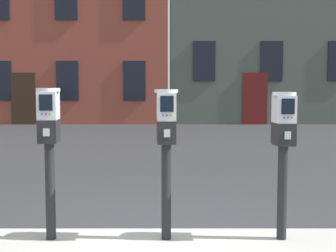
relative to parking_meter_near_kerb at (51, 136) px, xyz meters
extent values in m
plane|color=#28282B|center=(0.90, 0.12, -1.11)|extent=(160.00, 160.00, 0.00)
cylinder|color=black|center=(0.00, 0.00, -0.52)|extent=(0.10, 0.10, 0.91)
cube|color=black|center=(0.00, 0.00, 0.04)|extent=(0.18, 0.25, 0.21)
cube|color=#A5A8AD|center=(0.01, -0.12, 0.04)|extent=(0.06, 0.02, 0.07)
cube|color=#B7BABF|center=(0.00, 0.00, 0.28)|extent=(0.18, 0.24, 0.26)
cube|color=black|center=(0.01, -0.12, 0.31)|extent=(0.12, 0.01, 0.14)
cylinder|color=blue|center=(-0.03, -0.12, 0.21)|extent=(0.02, 0.01, 0.02)
cylinder|color=red|center=(0.01, -0.12, 0.21)|extent=(0.02, 0.01, 0.02)
cylinder|color=green|center=(0.04, -0.12, 0.21)|extent=(0.02, 0.01, 0.02)
cylinder|color=#B7BABF|center=(0.00, 0.00, 0.42)|extent=(0.23, 0.23, 0.03)
cylinder|color=black|center=(1.08, 0.00, -0.52)|extent=(0.10, 0.10, 0.90)
cube|color=black|center=(1.08, 0.00, 0.04)|extent=(0.18, 0.25, 0.21)
cube|color=#A5A8AD|center=(1.09, -0.12, 0.04)|extent=(0.06, 0.02, 0.07)
cube|color=#B7BABF|center=(1.08, 0.00, 0.27)|extent=(0.18, 0.24, 0.26)
cube|color=black|center=(1.09, -0.12, 0.30)|extent=(0.12, 0.01, 0.14)
cylinder|color=blue|center=(1.05, -0.12, 0.20)|extent=(0.02, 0.01, 0.02)
cylinder|color=red|center=(1.09, -0.12, 0.20)|extent=(0.02, 0.01, 0.02)
cylinder|color=green|center=(1.12, -0.12, 0.20)|extent=(0.02, 0.01, 0.02)
cylinder|color=#B7BABF|center=(1.08, 0.00, 0.41)|extent=(0.23, 0.23, 0.03)
cylinder|color=black|center=(2.16, 0.00, -0.53)|extent=(0.10, 0.10, 0.89)
cube|color=black|center=(2.16, 0.00, 0.02)|extent=(0.18, 0.25, 0.21)
cube|color=#A5A8AD|center=(2.16, -0.12, 0.02)|extent=(0.06, 0.02, 0.07)
cube|color=#B7BABF|center=(2.16, 0.00, 0.24)|extent=(0.18, 0.24, 0.25)
cube|color=black|center=(2.16, -0.12, 0.27)|extent=(0.12, 0.01, 0.14)
cylinder|color=blue|center=(2.13, -0.12, 0.17)|extent=(0.02, 0.01, 0.02)
cylinder|color=red|center=(2.16, -0.12, 0.17)|extent=(0.02, 0.01, 0.02)
cylinder|color=green|center=(2.20, -0.12, 0.17)|extent=(0.02, 0.01, 0.02)
cylinder|color=#B7BABF|center=(2.16, 0.00, 0.39)|extent=(0.23, 0.23, 0.03)
cube|color=brown|center=(-2.98, 17.81, 3.73)|extent=(8.13, 6.00, 9.68)
cube|color=black|center=(-5.69, 14.78, 0.66)|extent=(0.90, 0.06, 1.60)
cube|color=black|center=(-2.98, 14.78, 0.66)|extent=(0.90, 0.06, 1.60)
cube|color=black|center=(-0.27, 14.78, 0.66)|extent=(0.90, 0.06, 1.60)
cube|color=black|center=(-5.69, 14.78, 3.89)|extent=(0.90, 0.06, 1.60)
cube|color=black|center=(-2.98, 14.78, 3.89)|extent=(0.90, 0.06, 1.60)
cube|color=black|center=(-0.27, 14.78, 3.89)|extent=(0.90, 0.06, 1.60)
cube|color=black|center=(-4.78, 14.78, -0.06)|extent=(1.00, 0.07, 2.10)
cube|color=black|center=(2.56, 14.78, 1.45)|extent=(0.90, 0.06, 1.60)
cube|color=black|center=(5.28, 14.78, 1.45)|extent=(0.90, 0.06, 1.60)
cube|color=#591414|center=(4.62, 14.78, -0.06)|extent=(1.00, 0.07, 2.10)
camera|label=1|loc=(1.09, -4.29, 0.46)|focal=50.20mm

